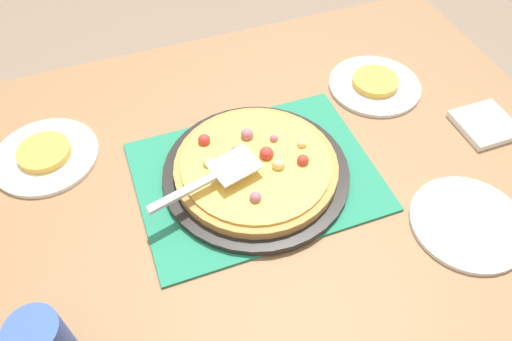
# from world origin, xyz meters

# --- Properties ---
(ground_plane) EXTENTS (8.00, 8.00, 0.00)m
(ground_plane) POSITION_xyz_m (0.00, 0.00, 0.00)
(ground_plane) COLOR #84705B
(dining_table) EXTENTS (1.40, 1.00, 0.75)m
(dining_table) POSITION_xyz_m (0.00, 0.00, 0.64)
(dining_table) COLOR olive
(dining_table) RESTS_ON ground_plane
(placemat) EXTENTS (0.48, 0.36, 0.01)m
(placemat) POSITION_xyz_m (0.00, 0.00, 0.75)
(placemat) COLOR #237F5B
(placemat) RESTS_ON dining_table
(pizza_pan) EXTENTS (0.38, 0.38, 0.01)m
(pizza_pan) POSITION_xyz_m (0.00, 0.00, 0.76)
(pizza_pan) COLOR black
(pizza_pan) RESTS_ON placemat
(pizza) EXTENTS (0.33, 0.33, 0.05)m
(pizza) POSITION_xyz_m (-0.00, -0.00, 0.78)
(pizza) COLOR #B78442
(pizza) RESTS_ON pizza_pan
(plate_near_left) EXTENTS (0.22, 0.22, 0.01)m
(plate_near_left) POSITION_xyz_m (-0.37, -0.16, 0.76)
(plate_near_left) COLOR white
(plate_near_left) RESTS_ON dining_table
(plate_far_right) EXTENTS (0.22, 0.22, 0.01)m
(plate_far_right) POSITION_xyz_m (0.40, -0.20, 0.76)
(plate_far_right) COLOR white
(plate_far_right) RESTS_ON dining_table
(plate_side) EXTENTS (0.22, 0.22, 0.01)m
(plate_side) POSITION_xyz_m (-0.34, 0.25, 0.76)
(plate_side) COLOR white
(plate_side) RESTS_ON dining_table
(served_slice_left) EXTENTS (0.11, 0.11, 0.02)m
(served_slice_left) POSITION_xyz_m (-0.37, -0.16, 0.77)
(served_slice_left) COLOR gold
(served_slice_left) RESTS_ON plate_near_left
(served_slice_right) EXTENTS (0.11, 0.11, 0.02)m
(served_slice_right) POSITION_xyz_m (0.40, -0.20, 0.77)
(served_slice_right) COLOR gold
(served_slice_right) RESTS_ON plate_far_right
(pizza_server) EXTENTS (0.23, 0.10, 0.01)m
(pizza_server) POSITION_xyz_m (0.09, 0.03, 0.82)
(pizza_server) COLOR silver
(pizza_server) RESTS_ON pizza
(napkin_stack) EXTENTS (0.12, 0.12, 0.02)m
(napkin_stack) POSITION_xyz_m (-0.53, 0.04, 0.76)
(napkin_stack) COLOR white
(napkin_stack) RESTS_ON dining_table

